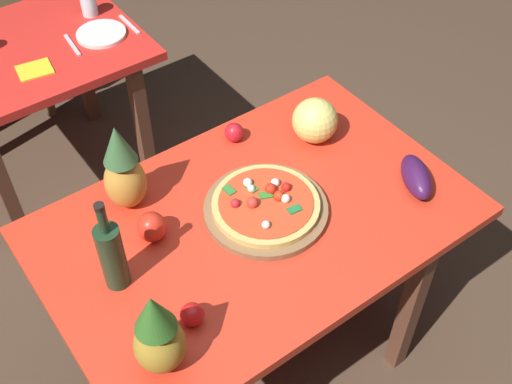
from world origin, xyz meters
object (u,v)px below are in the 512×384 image
(pineapple_left, at_px, (123,171))
(pineapple_right, at_px, (158,335))
(background_table, at_px, (32,71))
(eggplant, at_px, (416,177))
(wine_bottle, at_px, (112,255))
(display_table, at_px, (255,235))
(dinner_plate, at_px, (101,34))
(napkin_folded, at_px, (35,70))
(pizza_board, at_px, (265,209))
(bell_pepper, at_px, (152,227))
(drinking_glass_water, at_px, (89,4))
(fork_utensil, at_px, (72,45))
(knife_utensil, at_px, (129,24))
(tomato_at_corner, at_px, (192,314))
(pizza, at_px, (265,203))
(melon, at_px, (315,121))
(tomato_beside_pepper, at_px, (234,132))

(pineapple_left, relative_size, pineapple_right, 1.09)
(background_table, xyz_separation_m, eggplant, (0.76, -1.58, 0.17))
(background_table, xyz_separation_m, wine_bottle, (-0.25, -1.34, 0.25))
(display_table, height_order, dinner_plate, dinner_plate)
(dinner_plate, xyz_separation_m, napkin_folded, (-0.34, -0.07, -0.01))
(pizza_board, distance_m, bell_pepper, 0.38)
(eggplant, bearing_deg, drinking_glass_water, 103.75)
(fork_utensil, relative_size, knife_utensil, 1.00)
(pizza_board, height_order, fork_utensil, pizza_board)
(background_table, relative_size, wine_bottle, 2.82)
(pizza_board, relative_size, dinner_plate, 1.87)
(tomato_at_corner, xyz_separation_m, knife_utensil, (0.60, 1.48, -0.03))
(wine_bottle, distance_m, fork_utensil, 1.31)
(background_table, bearing_deg, pineapple_left, -93.70)
(background_table, relative_size, pineapple_left, 2.90)
(wine_bottle, height_order, bell_pepper, wine_bottle)
(pineapple_right, bearing_deg, pizza, 26.70)
(wine_bottle, relative_size, napkin_folded, 2.45)
(display_table, height_order, napkin_folded, napkin_folded)
(background_table, bearing_deg, drinking_glass_water, 13.12)
(eggplant, distance_m, knife_utensil, 1.51)
(melon, distance_m, tomato_at_corner, 0.88)
(fork_utensil, bearing_deg, knife_utensil, 5.44)
(wine_bottle, height_order, napkin_folded, wine_bottle)
(eggplant, relative_size, drinking_glass_water, 1.94)
(tomato_at_corner, bearing_deg, dinner_plate, 72.86)
(pineapple_left, xyz_separation_m, fork_utensil, (0.24, 0.97, -0.15))
(background_table, height_order, napkin_folded, napkin_folded)
(eggplant, bearing_deg, tomato_beside_pepper, 123.01)
(display_table, height_order, pineapple_left, pineapple_left)
(pizza_board, distance_m, tomato_at_corner, 0.47)
(drinking_glass_water, height_order, knife_utensil, drinking_glass_water)
(melon, bearing_deg, dinner_plate, 106.77)
(pineapple_left, xyz_separation_m, knife_utensil, (0.52, 0.97, -0.15))
(melon, bearing_deg, fork_utensil, 113.32)
(wine_bottle, distance_m, bell_pepper, 0.21)
(tomato_at_corner, bearing_deg, display_table, 29.38)
(tomato_beside_pepper, height_order, fork_utensil, tomato_beside_pepper)
(display_table, distance_m, background_table, 1.40)
(melon, relative_size, drinking_glass_water, 1.62)
(wine_bottle, relative_size, tomato_at_corner, 4.91)
(drinking_glass_water, relative_size, fork_utensil, 0.57)
(background_table, relative_size, drinking_glass_water, 9.35)
(tomato_at_corner, distance_m, knife_utensil, 1.60)
(pineapple_left, xyz_separation_m, tomato_at_corner, (-0.08, -0.52, -0.11))
(melon, height_order, eggplant, melon)
(pizza_board, xyz_separation_m, tomato_beside_pepper, (0.12, 0.35, 0.02))
(pineapple_right, xyz_separation_m, drinking_glass_water, (0.63, 1.73, -0.09))
(melon, distance_m, napkin_folded, 1.21)
(napkin_folded, bearing_deg, pineapple_right, -99.53)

